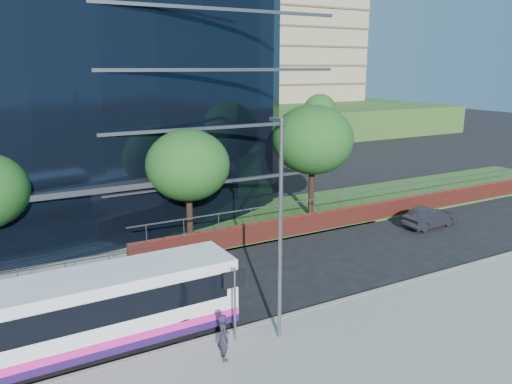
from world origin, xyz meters
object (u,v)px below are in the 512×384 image
tree_dist_f (320,107)px  city_bus (93,311)px  street_sign (235,289)px  parked_car (430,218)px  tree_dist_e (224,110)px  pedestrian (223,337)px  streetlight_east (280,225)px  tree_far_c (188,165)px  tree_far_d (313,140)px

tree_dist_f → city_bus: tree_dist_f is taller
street_sign → parked_car: (16.74, 6.17, -1.53)m
tree_dist_e → pedestrian: 47.29m
streetlight_east → tree_far_c: bearing=84.9°
street_sign → parked_car: 17.91m
tree_dist_e → parked_car: tree_dist_e is taller
tree_far_c → parked_car: 15.42m
tree_far_c → tree_dist_e: 35.36m
street_sign → streetlight_east: size_ratio=0.35×
tree_far_d → parked_car: size_ratio=1.97×
pedestrian → streetlight_east: bearing=-76.0°
streetlight_east → pedestrian: size_ratio=4.84×
tree_dist_e → streetlight_east: 45.85m
tree_far_c → city_bus: (-7.00, -8.59, -3.04)m
city_bus → pedestrian: size_ratio=6.34×
tree_far_d → city_bus: (-16.00, -9.59, -3.69)m
tree_far_d → city_bus: 19.02m
tree_far_d → pedestrian: (-12.39, -12.51, -4.21)m
tree_far_c → city_bus: bearing=-129.2°
street_sign → city_bus: street_sign is taller
city_bus → tree_far_d: bearing=30.2°
street_sign → pedestrian: 1.74m
tree_far_d → pedestrian: 18.11m
street_sign → tree_dist_e: 45.99m
tree_dist_f → pedestrian: tree_dist_f is taller
parked_car → pedestrian: bearing=108.6°
tree_far_c → streetlight_east: size_ratio=0.81×
city_bus → tree_dist_f: bearing=45.4°
street_sign → pedestrian: (-0.89, -0.93, -1.17)m
city_bus → tree_far_c: bearing=50.1°
tree_far_c → streetlight_east: bearing=-95.1°
streetlight_east → tree_dist_e: bearing=66.9°
tree_dist_e → parked_car: 35.74m
tree_dist_e → parked_car: (-2.76, -35.42, -3.91)m
tree_dist_e → parked_car: bearing=-94.5°
pedestrian → tree_far_d: bearing=-38.8°
tree_dist_f → pedestrian: size_ratio=3.66×
city_bus → pedestrian: 4.68m
tree_far_d → city_bus: bearing=-149.1°
tree_far_d → pedestrian: tree_far_d is taller
parked_car → pedestrian: pedestrian is taller
street_sign → tree_dist_f: tree_dist_f is taller
street_sign → parked_car: size_ratio=0.74×
tree_dist_f → street_sign: bearing=-129.2°
tree_far_d → tree_dist_f: 40.01m
pedestrian → parked_car: bearing=-62.2°
city_bus → tree_dist_e: bearing=58.1°
tree_far_d → street_sign: bearing=-134.8°
tree_far_c → tree_dist_f: bearing=45.0°
streetlight_east → tree_far_d: bearing=50.6°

